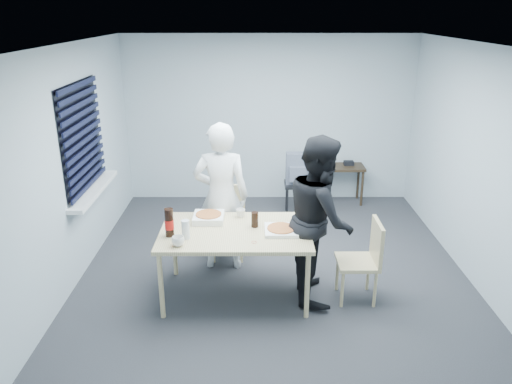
{
  "coord_description": "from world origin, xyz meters",
  "views": [
    {
      "loc": [
        -0.22,
        -5.24,
        2.94
      ],
      "look_at": [
        -0.21,
        0.1,
        0.97
      ],
      "focal_mm": 35.0,
      "sensor_mm": 36.0,
      "label": 1
    }
  ],
  "objects_px": {
    "person_black": "(320,218)",
    "soda_bottle": "(169,223)",
    "chair_far": "(228,216)",
    "stool": "(297,190)",
    "chair_right": "(366,255)",
    "mug_b": "(241,213)",
    "dining_table": "(235,235)",
    "person_white": "(221,197)",
    "backpack": "(297,169)",
    "mug_a": "(178,241)",
    "side_table": "(335,171)"
  },
  "relations": [
    {
      "from": "chair_right",
      "to": "backpack",
      "type": "distance_m",
      "value": 2.38
    },
    {
      "from": "chair_right",
      "to": "side_table",
      "type": "xyz_separation_m",
      "value": [
        0.1,
        2.86,
        0.02
      ]
    },
    {
      "from": "person_white",
      "to": "person_black",
      "type": "height_order",
      "value": "same"
    },
    {
      "from": "stool",
      "to": "person_white",
      "type": "bearing_deg",
      "value": -122.65
    },
    {
      "from": "stool",
      "to": "soda_bottle",
      "type": "bearing_deg",
      "value": -122.01
    },
    {
      "from": "chair_far",
      "to": "chair_right",
      "type": "height_order",
      "value": "same"
    },
    {
      "from": "chair_far",
      "to": "stool",
      "type": "xyz_separation_m",
      "value": [
        0.96,
        1.27,
        -0.12
      ]
    },
    {
      "from": "dining_table",
      "to": "soda_bottle",
      "type": "relative_size",
      "value": 5.29
    },
    {
      "from": "dining_table",
      "to": "backpack",
      "type": "height_order",
      "value": "backpack"
    },
    {
      "from": "backpack",
      "to": "mug_b",
      "type": "relative_size",
      "value": 4.64
    },
    {
      "from": "stool",
      "to": "soda_bottle",
      "type": "relative_size",
      "value": 1.7
    },
    {
      "from": "chair_far",
      "to": "side_table",
      "type": "distance_m",
      "value": 2.41
    },
    {
      "from": "chair_far",
      "to": "backpack",
      "type": "relative_size",
      "value": 1.92
    },
    {
      "from": "backpack",
      "to": "mug_a",
      "type": "relative_size",
      "value": 3.77
    },
    {
      "from": "dining_table",
      "to": "mug_a",
      "type": "relative_size",
      "value": 12.76
    },
    {
      "from": "chair_far",
      "to": "mug_a",
      "type": "bearing_deg",
      "value": -107.23
    },
    {
      "from": "mug_a",
      "to": "mug_b",
      "type": "relative_size",
      "value": 1.23
    },
    {
      "from": "person_white",
      "to": "mug_a",
      "type": "distance_m",
      "value": 1.08
    },
    {
      "from": "mug_a",
      "to": "soda_bottle",
      "type": "relative_size",
      "value": 0.41
    },
    {
      "from": "side_table",
      "to": "mug_a",
      "type": "bearing_deg",
      "value": -122.75
    },
    {
      "from": "chair_right",
      "to": "person_black",
      "type": "distance_m",
      "value": 0.62
    },
    {
      "from": "person_black",
      "to": "chair_far",
      "type": "bearing_deg",
      "value": 46.91
    },
    {
      "from": "stool",
      "to": "mug_b",
      "type": "height_order",
      "value": "mug_b"
    },
    {
      "from": "chair_right",
      "to": "soda_bottle",
      "type": "xyz_separation_m",
      "value": [
        -2.03,
        -0.05,
        0.39
      ]
    },
    {
      "from": "person_black",
      "to": "side_table",
      "type": "height_order",
      "value": "person_black"
    },
    {
      "from": "chair_right",
      "to": "side_table",
      "type": "relative_size",
      "value": 0.98
    },
    {
      "from": "person_white",
      "to": "side_table",
      "type": "xyz_separation_m",
      "value": [
        1.66,
        2.11,
        -0.36
      ]
    },
    {
      "from": "person_black",
      "to": "stool",
      "type": "distance_m",
      "value": 2.27
    },
    {
      "from": "person_black",
      "to": "soda_bottle",
      "type": "relative_size",
      "value": 5.96
    },
    {
      "from": "dining_table",
      "to": "person_white",
      "type": "distance_m",
      "value": 0.71
    },
    {
      "from": "chair_far",
      "to": "person_black",
      "type": "xyz_separation_m",
      "value": [
        1.01,
        -0.95,
        0.37
      ]
    },
    {
      "from": "dining_table",
      "to": "chair_right",
      "type": "bearing_deg",
      "value": -3.33
    },
    {
      "from": "soda_bottle",
      "to": "dining_table",
      "type": "bearing_deg",
      "value": 11.45
    },
    {
      "from": "mug_a",
      "to": "soda_bottle",
      "type": "distance_m",
      "value": 0.27
    },
    {
      "from": "person_black",
      "to": "backpack",
      "type": "height_order",
      "value": "person_black"
    },
    {
      "from": "side_table",
      "to": "mug_b",
      "type": "relative_size",
      "value": 9.12
    },
    {
      "from": "mug_b",
      "to": "soda_bottle",
      "type": "xyz_separation_m",
      "value": [
        -0.71,
        -0.49,
        0.1
      ]
    },
    {
      "from": "chair_right",
      "to": "soda_bottle",
      "type": "distance_m",
      "value": 2.07
    },
    {
      "from": "dining_table",
      "to": "chair_far",
      "type": "relative_size",
      "value": 1.76
    },
    {
      "from": "side_table",
      "to": "chair_far",
      "type": "bearing_deg",
      "value": -131.7
    },
    {
      "from": "chair_far",
      "to": "person_black",
      "type": "relative_size",
      "value": 0.5
    },
    {
      "from": "chair_far",
      "to": "mug_b",
      "type": "xyz_separation_m",
      "value": [
        0.18,
        -0.62,
        0.3
      ]
    },
    {
      "from": "dining_table",
      "to": "side_table",
      "type": "height_order",
      "value": "dining_table"
    },
    {
      "from": "chair_far",
      "to": "soda_bottle",
      "type": "distance_m",
      "value": 1.29
    },
    {
      "from": "mug_b",
      "to": "dining_table",
      "type": "bearing_deg",
      "value": -97.38
    },
    {
      "from": "dining_table",
      "to": "stool",
      "type": "relative_size",
      "value": 3.11
    },
    {
      "from": "person_white",
      "to": "stool",
      "type": "distance_m",
      "value": 1.94
    },
    {
      "from": "chair_right",
      "to": "chair_far",
      "type": "bearing_deg",
      "value": 144.75
    },
    {
      "from": "backpack",
      "to": "person_black",
      "type": "bearing_deg",
      "value": -80.73
    },
    {
      "from": "person_white",
      "to": "mug_b",
      "type": "xyz_separation_m",
      "value": [
        0.23,
        -0.31,
        -0.07
      ]
    }
  ]
}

